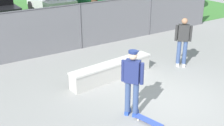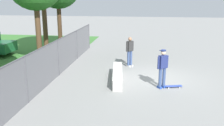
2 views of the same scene
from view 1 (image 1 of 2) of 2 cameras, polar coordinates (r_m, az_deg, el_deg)
name	(u,v)px [view 1 (image 1 of 2)]	position (r m, az deg, el deg)	size (l,w,h in m)	color
ground_plane	(162,98)	(8.93, 9.59, -6.79)	(80.00, 80.00, 0.00)	gray
grass_strip	(15,7)	(22.28, -18.22, 10.31)	(27.08, 20.00, 0.02)	#3D7A33
concrete_ledge	(112,71)	(9.89, 0.02, -1.49)	(3.19, 0.82, 0.59)	#B7B5AD
skateboarder	(132,80)	(7.56, 3.95, -3.37)	(0.43, 0.51, 1.84)	#2647A5
skateboard	(149,121)	(7.72, 7.12, -11.09)	(0.40, 0.82, 0.09)	#334CB2
chainlink_fence	(81,25)	(12.57, -6.10, 7.41)	(15.15, 0.07, 1.97)	#4C4C51
car_white	(50,0)	(19.65, -11.91, 11.89)	(2.04, 4.21, 1.66)	silver
bystander	(183,40)	(11.00, 13.59, 4.37)	(0.48, 0.44, 1.82)	beige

